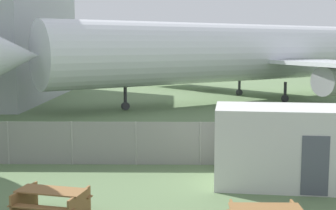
{
  "coord_description": "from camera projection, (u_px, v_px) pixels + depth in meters",
  "views": [
    {
      "loc": [
        -1.01,
        -7.67,
        4.79
      ],
      "look_at": [
        -1.31,
        13.44,
        2.0
      ],
      "focal_mm": 50.0,
      "sensor_mm": 36.0,
      "label": 1
    }
  ],
  "objects": [
    {
      "name": "perimeter_fence",
      "position": [
        200.0,
        144.0,
        18.45
      ],
      "size": [
        56.07,
        0.07,
        1.73
      ],
      "color": "gray",
      "rests_on": "ground"
    },
    {
      "name": "airplane",
      "position": [
        250.0,
        53.0,
        39.69
      ],
      "size": [
        41.0,
        33.17,
        13.49
      ],
      "rotation": [
        0.0,
        0.0,
        -2.56
      ],
      "color": "silver",
      "rests_on": "ground"
    },
    {
      "name": "portable_cabin",
      "position": [
        287.0,
        146.0,
        15.82
      ],
      "size": [
        5.07,
        3.02,
        2.68
      ],
      "rotation": [
        0.0,
        0.0,
        -0.12
      ],
      "color": "silver",
      "rests_on": "ground"
    },
    {
      "name": "picnic_bench_open_grass",
      "position": [
        51.0,
        200.0,
        12.99
      ],
      "size": [
        2.16,
        1.79,
        0.76
      ],
      "rotation": [
        0.0,
        0.0,
        -0.23
      ],
      "color": "brown",
      "rests_on": "ground"
    }
  ]
}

